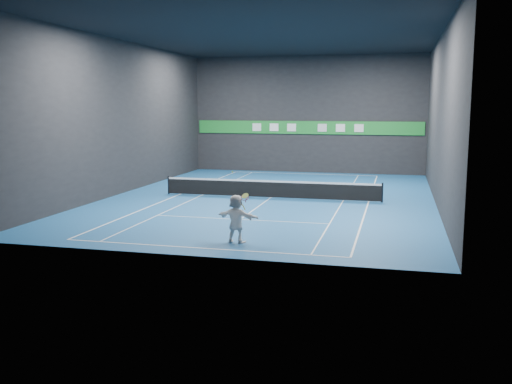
% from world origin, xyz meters
% --- Properties ---
extents(ground, '(26.00, 26.00, 0.00)m').
position_xyz_m(ground, '(0.00, 0.00, 0.00)').
color(ground, '#19518A').
rests_on(ground, ground).
extents(ceiling, '(26.00, 26.00, 0.00)m').
position_xyz_m(ceiling, '(0.00, 0.00, 9.00)').
color(ceiling, black).
rests_on(ceiling, ground).
extents(wall_back, '(18.00, 0.10, 9.00)m').
position_xyz_m(wall_back, '(0.00, 13.00, 4.50)').
color(wall_back, black).
rests_on(wall_back, ground).
extents(wall_front, '(18.00, 0.10, 9.00)m').
position_xyz_m(wall_front, '(0.00, -13.00, 4.50)').
color(wall_front, black).
rests_on(wall_front, ground).
extents(wall_left, '(0.10, 26.00, 9.00)m').
position_xyz_m(wall_left, '(-9.00, 0.00, 4.50)').
color(wall_left, black).
rests_on(wall_left, ground).
extents(wall_right, '(0.10, 26.00, 9.00)m').
position_xyz_m(wall_right, '(9.00, 0.00, 4.50)').
color(wall_right, black).
rests_on(wall_right, ground).
extents(baseline_near, '(10.98, 0.08, 0.01)m').
position_xyz_m(baseline_near, '(0.00, -11.89, 0.00)').
color(baseline_near, white).
rests_on(baseline_near, ground).
extents(baseline_far, '(10.98, 0.08, 0.01)m').
position_xyz_m(baseline_far, '(0.00, 11.89, 0.00)').
color(baseline_far, white).
rests_on(baseline_far, ground).
extents(sideline_doubles_left, '(0.08, 23.78, 0.01)m').
position_xyz_m(sideline_doubles_left, '(-5.49, 0.00, 0.00)').
color(sideline_doubles_left, white).
rests_on(sideline_doubles_left, ground).
extents(sideline_doubles_right, '(0.08, 23.78, 0.01)m').
position_xyz_m(sideline_doubles_right, '(5.49, 0.00, 0.00)').
color(sideline_doubles_right, white).
rests_on(sideline_doubles_right, ground).
extents(sideline_singles_left, '(0.06, 23.78, 0.01)m').
position_xyz_m(sideline_singles_left, '(-4.11, 0.00, 0.00)').
color(sideline_singles_left, white).
rests_on(sideline_singles_left, ground).
extents(sideline_singles_right, '(0.06, 23.78, 0.01)m').
position_xyz_m(sideline_singles_right, '(4.11, 0.00, 0.00)').
color(sideline_singles_right, white).
rests_on(sideline_singles_right, ground).
extents(service_line_near, '(8.23, 0.06, 0.01)m').
position_xyz_m(service_line_near, '(0.00, -6.40, 0.00)').
color(service_line_near, white).
rests_on(service_line_near, ground).
extents(service_line_far, '(8.23, 0.06, 0.01)m').
position_xyz_m(service_line_far, '(0.00, 6.40, 0.00)').
color(service_line_far, white).
rests_on(service_line_far, ground).
extents(center_service_line, '(0.06, 12.80, 0.01)m').
position_xyz_m(center_service_line, '(0.00, 0.00, 0.00)').
color(center_service_line, white).
rests_on(center_service_line, ground).
extents(player, '(1.80, 0.92, 1.86)m').
position_xyz_m(player, '(1.05, -10.73, 0.93)').
color(player, white).
rests_on(player, ground).
extents(tennis_ball, '(0.06, 0.06, 0.06)m').
position_xyz_m(tennis_ball, '(0.91, -10.72, 2.72)').
color(tennis_ball, '#D2F228').
rests_on(tennis_ball, player).
extents(tennis_net, '(12.50, 0.10, 1.07)m').
position_xyz_m(tennis_net, '(0.00, 0.00, 0.54)').
color(tennis_net, black).
rests_on(tennis_net, ground).
extents(sponsor_banner, '(17.64, 0.11, 1.00)m').
position_xyz_m(sponsor_banner, '(0.00, 12.93, 3.50)').
color(sponsor_banner, '#1E892F').
rests_on(sponsor_banner, wall_back).
extents(tennis_racket, '(0.43, 0.38, 0.68)m').
position_xyz_m(tennis_racket, '(1.38, -10.68, 1.70)').
color(tennis_racket, red).
rests_on(tennis_racket, player).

